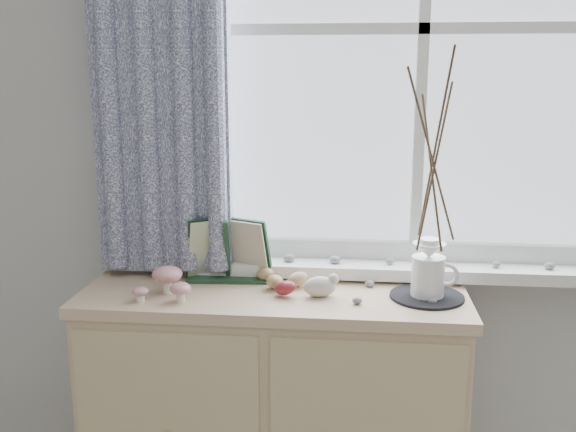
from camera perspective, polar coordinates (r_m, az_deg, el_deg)
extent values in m
cube|color=silver|center=(2.15, 3.48, 6.86)|extent=(4.00, 0.04, 2.60)
cube|color=silver|center=(2.15, 11.94, 15.96)|extent=(1.30, 0.01, 1.40)
cube|color=white|center=(2.17, 11.21, -4.68)|extent=(1.45, 0.16, 0.04)
cube|color=#0A143B|center=(2.11, -11.46, 16.73)|extent=(0.44, 0.06, 1.61)
cube|color=#CAAE8D|center=(2.21, -1.21, -17.48)|extent=(1.17, 0.43, 0.81)
cube|color=#CAAE8D|center=(2.03, -1.27, -7.05)|extent=(1.20, 0.45, 0.03)
cylinder|color=white|center=(2.02, -10.65, -5.97)|extent=(0.03, 0.03, 0.06)
ellipsoid|color=#980504|center=(2.01, -10.69, -5.12)|extent=(0.09, 0.09, 0.05)
cylinder|color=white|center=(1.94, -9.51, -6.97)|extent=(0.03, 0.03, 0.04)
ellipsoid|color=#980504|center=(1.93, -9.53, -6.37)|extent=(0.06, 0.06, 0.04)
cylinder|color=white|center=(1.97, -12.98, -7.00)|extent=(0.02, 0.02, 0.03)
ellipsoid|color=#980504|center=(1.96, -13.00, -6.54)|extent=(0.05, 0.05, 0.03)
ellipsoid|color=tan|center=(2.02, -1.20, -5.82)|extent=(0.05, 0.04, 0.07)
ellipsoid|color=tan|center=(2.09, -2.05, -5.17)|extent=(0.05, 0.04, 0.07)
ellipsoid|color=maroon|center=(1.96, -0.24, -6.41)|extent=(0.05, 0.04, 0.07)
ellipsoid|color=tan|center=(2.04, 0.87, -5.61)|extent=(0.05, 0.04, 0.07)
cylinder|color=black|center=(2.00, 12.24, -7.00)|extent=(0.22, 0.22, 0.01)
cylinder|color=white|center=(1.98, 12.32, -5.24)|extent=(0.12, 0.12, 0.12)
cone|color=white|center=(1.96, 12.43, -3.00)|extent=(0.10, 0.10, 0.04)
cylinder|color=white|center=(1.95, 12.47, -2.37)|extent=(0.06, 0.06, 0.03)
torus|color=white|center=(1.98, 13.92, -5.09)|extent=(0.08, 0.03, 0.07)
ellipsoid|color=gray|center=(1.91, 6.17, -7.50)|extent=(0.03, 0.03, 0.02)
ellipsoid|color=gray|center=(2.06, 7.28, -6.00)|extent=(0.03, 0.03, 0.02)
ellipsoid|color=gray|center=(1.95, 12.72, -7.39)|extent=(0.03, 0.03, 0.02)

